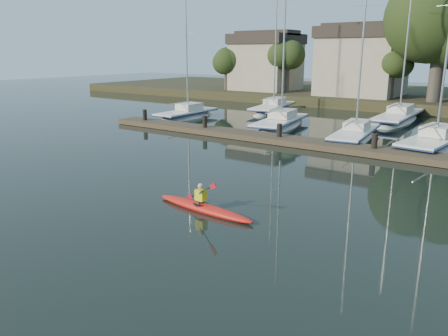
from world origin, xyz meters
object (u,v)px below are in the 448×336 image
Objects in this scene: dock at (323,145)px; sailboat_2 at (354,142)px; sailboat_0 at (187,120)px; sailboat_6 at (397,124)px; sailboat_1 at (280,130)px; sailboat_3 at (433,151)px; kayak at (203,206)px; sailboat_5 at (273,113)px.

sailboat_2 is at bearing 81.68° from dock.
sailboat_6 is at bearing 27.79° from sailboat_0.
sailboat_1 is at bearing 161.89° from sailboat_2.
sailboat_3 is at bearing -3.57° from sailboat_0.
sailboat_2 is at bearing -171.88° from sailboat_3.
dock is 3.90m from sailboat_2.
kayak is 18.83m from sailboat_1.
sailboat_6 is (6.56, 8.27, -0.00)m from sailboat_1.
sailboat_3 is (20.09, -0.77, -0.01)m from sailboat_0.
sailboat_3 is (5.40, 3.91, -0.41)m from dock.
sailboat_1 is at bearing -66.94° from sailboat_5.
sailboat_6 reaches higher than sailboat_5.
sailboat_2 reaches higher than dock.
sailboat_1 is 0.85× the size of sailboat_6.
kayak is at bearing -96.03° from sailboat_2.
dock is at bearing -50.64° from sailboat_1.
sailboat_2 is at bearing -48.52° from sailboat_5.
sailboat_3 is at bearing -5.93° from sailboat_2.
sailboat_5 is at bearing 129.70° from dock.
sailboat_1 is (9.01, 0.43, 0.00)m from sailboat_0.
sailboat_6 is (11.58, 0.48, -0.01)m from sailboat_5.
kayak is 17.14m from sailboat_3.
sailboat_1 is at bearing 138.05° from dock.
sailboat_5 reaches higher than sailboat_0.
sailboat_2 is (-0.19, 16.43, -0.35)m from kayak.
sailboat_3 is at bearing 78.30° from kayak.
sailboat_3 is (4.65, 16.50, -0.38)m from kayak.
sailboat_5 is (-10.70, 12.89, -0.40)m from dock.
sailboat_2 reaches higher than kayak.
kayak is at bearing -86.57° from dock.
dock is 15.42m from sailboat_0.
kayak is at bearing -91.38° from sailboat_6.
dock is 2.74× the size of sailboat_0.
dock is 2.15× the size of sailboat_5.
sailboat_1 is 6.37m from sailboat_2.
sailboat_2 reaches higher than sailboat_3.
sailboat_5 is (-11.45, 25.47, -0.37)m from kayak.
dock is at bearing -94.87° from sailboat_6.
sailboat_5 reaches higher than sailboat_1.
sailboat_0 is 0.79× the size of sailboat_5.
kayak is 0.30× the size of sailboat_1.
sailboat_0 reaches higher than kayak.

